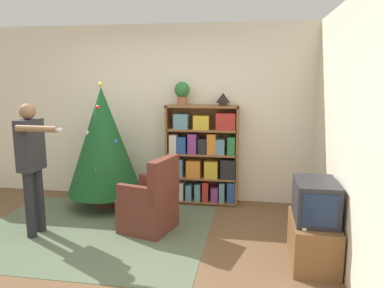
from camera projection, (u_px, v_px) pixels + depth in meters
ground_plane at (112, 254)px, 3.97m from camera, size 14.00×14.00×0.00m
wall_back at (158, 113)px, 5.67m from camera, size 8.00×0.10×2.60m
wall_right at (356, 140)px, 3.35m from camera, size 0.10×8.00×2.60m
area_rug at (94, 231)px, 4.53m from camera, size 2.76×2.19×0.01m
bookshelf at (204, 157)px, 5.45m from camera, size 1.05×0.28×1.44m
tv_stand at (313, 241)px, 3.76m from camera, size 0.44×0.76×0.45m
television at (315, 201)px, 3.68m from camera, size 0.40×0.57×0.40m
game_remote at (304, 227)px, 3.52m from camera, size 0.04×0.12×0.02m
christmas_tree at (103, 141)px, 5.24m from camera, size 1.04×1.04×1.78m
armchair at (151, 205)px, 4.52m from camera, size 0.70×0.69×0.92m
standing_person at (32, 159)px, 4.30m from camera, size 0.62×0.49×1.56m
potted_plant at (182, 92)px, 5.34m from camera, size 0.22×0.22×0.33m
table_lamp at (223, 98)px, 5.26m from camera, size 0.20×0.20×0.18m
book_pile_near_tree at (129, 214)px, 4.95m from camera, size 0.20×0.18×0.10m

